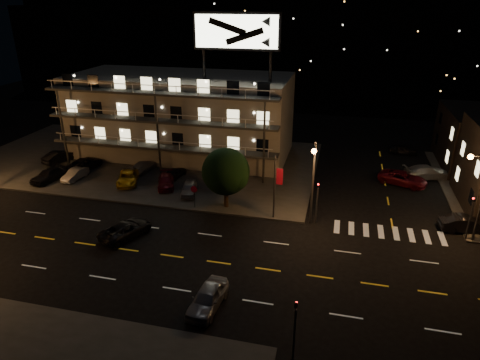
% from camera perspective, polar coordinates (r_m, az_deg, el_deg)
% --- Properties ---
extents(ground, '(140.00, 140.00, 0.00)m').
position_cam_1_polar(ground, '(35.39, -6.01, -10.47)').
color(ground, black).
rests_on(ground, ground).
extents(curb_nw, '(44.00, 24.00, 0.15)m').
position_cam_1_polar(curb_nw, '(56.95, -12.71, 2.59)').
color(curb_nw, '#31312F').
rests_on(curb_nw, ground).
extents(motel, '(28.00, 13.80, 18.10)m').
position_cam_1_polar(motel, '(57.17, -7.79, 8.58)').
color(motel, gray).
rests_on(motel, ground).
extents(hill_backdrop, '(120.00, 25.00, 24.00)m').
position_cam_1_polar(hill_backdrop, '(98.10, 4.22, 18.43)').
color(hill_backdrop, black).
rests_on(hill_backdrop, ground).
extents(streetlight_nc, '(0.44, 1.92, 8.00)m').
position_cam_1_polar(streetlight_nc, '(38.46, 9.72, 0.55)').
color(streetlight_nc, '#2D2D30').
rests_on(streetlight_nc, ground).
extents(streetlight_ne, '(1.92, 0.44, 8.00)m').
position_cam_1_polar(streetlight_ne, '(40.46, 29.34, -1.07)').
color(streetlight_ne, '#2D2D30').
rests_on(streetlight_ne, ground).
extents(signal_nw, '(0.20, 0.27, 4.60)m').
position_cam_1_polar(signal_nw, '(39.91, 10.27, -2.39)').
color(signal_nw, '#2D2D30').
rests_on(signal_nw, ground).
extents(signal_sw, '(0.20, 0.27, 4.60)m').
position_cam_1_polar(signal_sw, '(25.59, 7.32, -18.58)').
color(signal_sw, '#2D2D30').
rests_on(signal_sw, ground).
extents(signal_ne, '(0.27, 0.20, 4.60)m').
position_cam_1_polar(signal_ne, '(41.52, 28.46, -3.96)').
color(signal_ne, '#2D2D30').
rests_on(signal_ne, ground).
extents(banner_north, '(0.83, 0.16, 6.40)m').
position_cam_1_polar(banner_north, '(39.80, 4.73, -0.78)').
color(banner_north, '#2D2D30').
rests_on(banner_north, ground).
extents(stop_sign, '(0.91, 0.11, 2.61)m').
position_cam_1_polar(stop_sign, '(42.51, -6.13, -1.76)').
color(stop_sign, '#2D2D30').
rests_on(stop_sign, ground).
extents(tree, '(4.87, 4.69, 6.13)m').
position_cam_1_polar(tree, '(41.69, -1.96, 0.97)').
color(tree, black).
rests_on(tree, curb_nw).
extents(lot_car_0, '(2.78, 4.77, 1.53)m').
position_cam_1_polar(lot_car_0, '(53.48, -24.09, 0.68)').
color(lot_car_0, black).
rests_on(lot_car_0, curb_nw).
extents(lot_car_1, '(1.59, 3.80, 1.22)m').
position_cam_1_polar(lot_car_1, '(52.82, -21.14, 0.71)').
color(lot_car_1, gray).
rests_on(lot_car_1, curb_nw).
extents(lot_car_2, '(3.49, 4.98, 1.26)m').
position_cam_1_polar(lot_car_2, '(49.86, -14.73, 0.27)').
color(lot_car_2, yellow).
rests_on(lot_car_2, curb_nw).
extents(lot_car_3, '(3.17, 4.60, 1.24)m').
position_cam_1_polar(lot_car_3, '(48.09, -9.83, -0.16)').
color(lot_car_3, '#5B0D17').
rests_on(lot_car_3, curb_nw).
extents(lot_car_4, '(2.26, 3.93, 1.26)m').
position_cam_1_polar(lot_car_4, '(45.91, -6.81, -1.12)').
color(lot_car_4, gray).
rests_on(lot_car_4, curb_nw).
extents(lot_car_5, '(2.73, 4.64, 1.44)m').
position_cam_1_polar(lot_car_5, '(59.22, -22.93, 2.91)').
color(lot_car_5, black).
rests_on(lot_car_5, curb_nw).
extents(lot_car_6, '(3.13, 5.24, 1.36)m').
position_cam_1_polar(lot_car_6, '(55.68, -20.00, 2.09)').
color(lot_car_6, black).
rests_on(lot_car_6, curb_nw).
extents(lot_car_7, '(2.24, 4.43, 1.23)m').
position_cam_1_polar(lot_car_7, '(52.96, -12.77, 1.81)').
color(lot_car_7, gray).
rests_on(lot_car_7, curb_nw).
extents(lot_car_8, '(2.04, 3.76, 1.21)m').
position_cam_1_polar(lot_car_8, '(50.31, -8.69, 0.97)').
color(lot_car_8, black).
rests_on(lot_car_8, curb_nw).
extents(lot_car_9, '(1.72, 4.23, 1.36)m').
position_cam_1_polar(lot_car_9, '(49.36, -1.12, 0.89)').
color(lot_car_9, '#5B0D17').
rests_on(lot_car_9, curb_nw).
extents(side_car_0, '(4.70, 2.14, 1.49)m').
position_cam_1_polar(side_car_0, '(43.71, 27.87, -5.20)').
color(side_car_0, black).
rests_on(side_car_0, ground).
extents(side_car_1, '(5.82, 4.22, 1.47)m').
position_cam_1_polar(side_car_1, '(51.60, 20.89, 0.20)').
color(side_car_1, '#5B0D17').
rests_on(side_car_1, ground).
extents(side_car_2, '(5.74, 3.79, 1.55)m').
position_cam_1_polar(side_car_2, '(54.44, 23.64, 0.98)').
color(side_car_2, gray).
rests_on(side_car_2, ground).
extents(side_car_3, '(3.73, 1.61, 1.25)m').
position_cam_1_polar(side_car_3, '(61.97, 20.93, 3.83)').
color(side_car_3, black).
rests_on(side_car_3, ground).
extents(road_car_east, '(2.17, 4.56, 1.51)m').
position_cam_1_polar(road_car_east, '(30.17, -4.33, -15.40)').
color(road_car_east, gray).
rests_on(road_car_east, ground).
extents(road_car_west, '(4.06, 5.44, 1.37)m').
position_cam_1_polar(road_car_west, '(39.26, -14.95, -6.38)').
color(road_car_west, black).
rests_on(road_car_west, ground).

